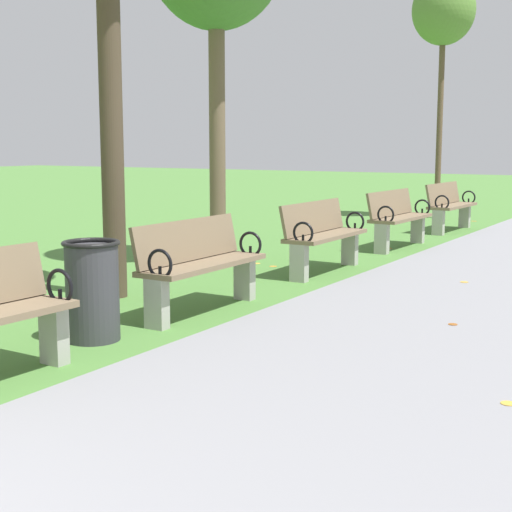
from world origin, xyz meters
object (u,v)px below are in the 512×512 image
at_px(park_bench_3, 200,263).
at_px(park_bench_4, 323,235).
at_px(park_bench_6, 450,205).
at_px(tree_4, 444,13).
at_px(park_bench_5, 398,217).
at_px(trash_bin, 92,290).

distance_m(park_bench_3, park_bench_4, 2.69).
bearing_deg(park_bench_6, tree_4, 113.09).
relative_size(park_bench_3, park_bench_6, 0.99).
distance_m(park_bench_5, tree_4, 6.44).
bearing_deg(tree_4, trash_bin, -85.90).
bearing_deg(park_bench_4, park_bench_5, 90.00).
bearing_deg(park_bench_5, park_bench_3, -90.00).
relative_size(park_bench_5, park_bench_6, 1.00).
bearing_deg(park_bench_3, trash_bin, -96.33).
bearing_deg(trash_bin, park_bench_6, 89.10).
height_order(tree_4, trash_bin, tree_4).
distance_m(tree_4, trash_bin, 12.39).
xyz_separation_m(park_bench_3, park_bench_5, (0.00, 5.36, 0.00)).
distance_m(park_bench_5, park_bench_6, 2.71).
height_order(park_bench_4, park_bench_6, same).
height_order(park_bench_5, trash_bin, park_bench_5).
bearing_deg(trash_bin, tree_4, 94.10).
bearing_deg(park_bench_4, tree_4, 97.31).
xyz_separation_m(park_bench_4, trash_bin, (-0.15, -4.02, -0.06)).
distance_m(park_bench_4, park_bench_5, 2.67).
distance_m(park_bench_3, tree_4, 11.14).
bearing_deg(park_bench_5, tree_4, 101.11).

